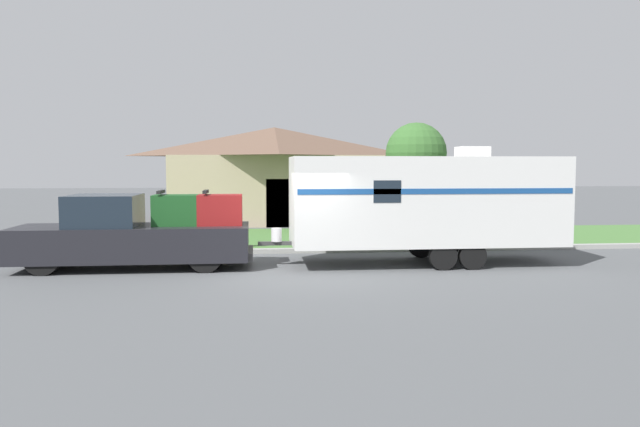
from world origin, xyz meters
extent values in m
plane|color=#515456|center=(0.00, 0.00, 0.00)|extent=(120.00, 120.00, 0.00)
cube|color=#999993|center=(0.00, 3.75, 0.07)|extent=(80.00, 0.30, 0.14)
cube|color=#477538|center=(0.00, 7.40, 0.01)|extent=(80.00, 7.00, 0.03)
cube|color=tan|center=(-0.06, 15.39, 1.56)|extent=(9.42, 7.50, 3.13)
pyramid|color=brown|center=(-0.06, 15.39, 3.83)|extent=(10.17, 8.10, 1.40)
cube|color=#4C3828|center=(-0.06, 11.67, 1.05)|extent=(1.00, 0.06, 2.10)
cylinder|color=black|center=(-6.25, 0.51, 0.44)|extent=(0.88, 0.28, 0.88)
cylinder|color=black|center=(-6.25, 2.12, 0.44)|extent=(0.88, 0.28, 0.88)
cylinder|color=black|center=(-2.31, 0.51, 0.44)|extent=(0.88, 0.28, 0.88)
cylinder|color=black|center=(-2.31, 2.12, 0.44)|extent=(0.88, 0.28, 0.88)
cube|color=black|center=(-5.53, 1.31, 0.68)|extent=(3.35, 1.98, 0.88)
cube|color=#19232D|center=(-4.92, 1.31, 1.53)|extent=(1.74, 1.82, 0.81)
cube|color=black|center=(-2.54, 1.31, 0.68)|extent=(2.62, 1.98, 0.88)
cube|color=#333333|center=(-1.17, 1.31, 0.36)|extent=(0.12, 1.78, 0.20)
cube|color=#194C1E|center=(-3.12, 1.31, 1.52)|extent=(1.15, 0.83, 0.80)
cube|color=black|center=(-3.49, 1.31, 2.00)|extent=(0.10, 0.91, 0.08)
cube|color=maroon|center=(-1.97, 1.31, 1.52)|extent=(1.15, 0.83, 0.80)
cube|color=black|center=(-2.34, 1.31, 2.00)|extent=(0.10, 0.91, 0.08)
cylinder|color=black|center=(3.75, 0.23, 0.36)|extent=(0.71, 0.22, 0.71)
cylinder|color=black|center=(3.75, 2.40, 0.36)|extent=(0.71, 0.22, 0.71)
cylinder|color=black|center=(4.53, 0.23, 0.36)|extent=(0.71, 0.22, 0.71)
cylinder|color=black|center=(4.53, 2.40, 0.36)|extent=(0.71, 0.22, 0.71)
cube|color=silver|center=(3.56, 1.31, 1.74)|extent=(7.28, 2.44, 2.36)
cube|color=navy|center=(3.56, 0.09, 2.03)|extent=(7.14, 0.01, 0.14)
cube|color=#383838|center=(-0.53, 1.31, 0.61)|extent=(0.90, 0.12, 0.10)
cylinder|color=silver|center=(-0.49, 1.31, 0.84)|extent=(0.28, 0.28, 0.36)
cube|color=silver|center=(4.87, 1.31, 3.06)|extent=(0.80, 0.68, 0.28)
cube|color=#19232D|center=(2.25, 0.09, 2.03)|extent=(0.70, 0.01, 0.56)
cylinder|color=brown|center=(-1.68, 4.67, 0.53)|extent=(0.09, 0.09, 1.06)
cube|color=#B2B2B2|center=(-1.68, 4.67, 1.17)|extent=(0.48, 0.20, 0.22)
cylinder|color=brown|center=(4.83, 7.14, 1.15)|extent=(0.24, 0.24, 2.30)
sphere|color=#38662D|center=(4.83, 7.14, 3.14)|extent=(2.22, 2.22, 2.22)
camera|label=1|loc=(-1.07, -15.24, 2.70)|focal=35.00mm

